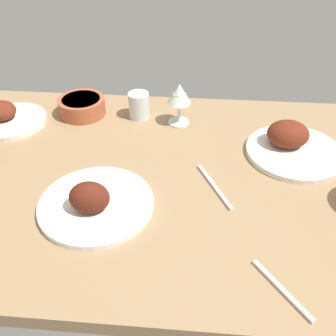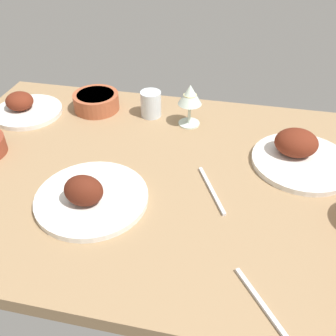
% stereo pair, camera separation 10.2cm
% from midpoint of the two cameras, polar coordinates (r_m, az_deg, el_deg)
% --- Properties ---
extents(dining_table, '(1.40, 0.90, 0.04)m').
position_cam_midpoint_polar(dining_table, '(1.06, 2.77, -1.82)').
color(dining_table, '#937551').
rests_on(dining_table, ground).
extents(plate_near_viewer, '(0.28, 0.28, 0.09)m').
position_cam_midpoint_polar(plate_near_viewer, '(1.15, 21.59, 1.94)').
color(plate_near_viewer, silver).
rests_on(plate_near_viewer, dining_table).
extents(plate_far_side, '(0.23, 0.23, 0.07)m').
position_cam_midpoint_polar(plate_far_side, '(1.38, -18.74, 8.50)').
color(plate_far_side, silver).
rests_on(plate_far_side, dining_table).
extents(plate_center_main, '(0.29, 0.29, 0.09)m').
position_cam_midpoint_polar(plate_center_main, '(0.95, -8.75, -4.29)').
color(plate_center_main, silver).
rests_on(plate_center_main, dining_table).
extents(bowl_potatoes, '(0.16, 0.16, 0.06)m').
position_cam_midpoint_polar(bowl_potatoes, '(1.34, -8.60, 9.88)').
color(bowl_potatoes, '#A35133').
rests_on(bowl_potatoes, dining_table).
extents(wine_glass, '(0.08, 0.08, 0.14)m').
position_cam_midpoint_polar(wine_glass, '(1.22, 5.78, 10.53)').
color(wine_glass, silver).
rests_on(wine_glass, dining_table).
extents(water_tumbler, '(0.07, 0.07, 0.09)m').
position_cam_midpoint_polar(water_tumbler, '(1.29, -0.29, 9.54)').
color(water_tumbler, silver).
rests_on(water_tumbler, dining_table).
extents(fork_loose, '(0.10, 0.14, 0.01)m').
position_cam_midpoint_polar(fork_loose, '(0.81, 17.41, -18.74)').
color(fork_loose, silver).
rests_on(fork_loose, dining_table).
extents(spoon_loose, '(0.09, 0.17, 0.01)m').
position_cam_midpoint_polar(spoon_loose, '(1.00, 9.49, -3.40)').
color(spoon_loose, silver).
rests_on(spoon_loose, dining_table).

